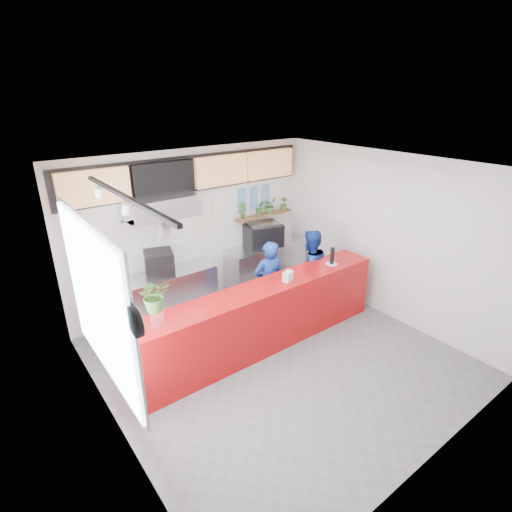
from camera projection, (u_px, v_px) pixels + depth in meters
floor at (278, 358)px, 6.35m from camera, size 5.00×5.00×0.00m
ceiling at (282, 168)px, 5.19m from camera, size 5.00×5.00×0.00m
wall_back at (195, 228)px, 7.61m from camera, size 5.00×0.00×5.00m
wall_left at (106, 331)px, 4.37m from camera, size 0.00×5.00×5.00m
wall_right at (386, 237)px, 7.17m from camera, size 0.00×5.00×5.00m
service_counter at (262, 317)px, 6.43m from camera, size 4.50×0.60×1.10m
cream_band at (191, 170)px, 7.17m from camera, size 5.00×0.02×0.80m
prep_bench at (168, 295)px, 7.34m from camera, size 1.80×0.60×0.90m
panini_oven at (159, 263)px, 7.03m from camera, size 0.61×0.61×0.43m
extraction_hood at (161, 206)px, 6.65m from camera, size 1.20×0.70×0.35m
hood_lip at (162, 218)px, 6.73m from camera, size 1.20×0.69×0.31m
right_bench at (266, 264)px, 8.63m from camera, size 1.80×0.60×0.90m
espresso_machine at (263, 235)px, 8.32m from camera, size 0.83×0.67×0.47m
espresso_tray at (263, 224)px, 8.23m from camera, size 0.73×0.59×0.06m
herb_shelf at (264, 215)px, 8.43m from camera, size 1.40×0.18×0.04m
menu_board_far_left at (94, 188)px, 6.14m from camera, size 1.10×0.10×0.55m
menu_board_mid_left at (164, 178)px, 6.78m from camera, size 1.10×0.10×0.55m
menu_board_mid_right at (222, 171)px, 7.43m from camera, size 1.10×0.10×0.55m
menu_board_far_right at (270, 164)px, 8.08m from camera, size 1.10×0.10×0.55m
soffit at (192, 174)px, 7.17m from camera, size 4.80×0.04×0.65m
window_pane at (98, 303)px, 4.53m from camera, size 0.04×2.20×1.90m
window_frame at (99, 303)px, 4.54m from camera, size 0.03×2.30×2.00m
wall_clock_rim at (135, 322)px, 3.52m from camera, size 0.05×0.30×0.30m
wall_clock_face at (138, 321)px, 3.54m from camera, size 0.02×0.26×0.26m
track_rail at (125, 197)px, 4.04m from camera, size 0.05×2.40×0.04m
dec_plate_a at (202, 215)px, 7.57m from camera, size 0.24×0.03×0.24m
dec_plate_b at (215, 217)px, 7.78m from camera, size 0.24×0.03×0.24m
dec_plate_c at (203, 230)px, 7.69m from camera, size 0.24×0.03×0.24m
dec_plate_d at (217, 204)px, 7.71m from camera, size 0.24×0.03×0.24m
photo_frame_a at (242, 194)px, 8.01m from camera, size 0.20×0.02×0.25m
photo_frame_b at (254, 192)px, 8.18m from camera, size 0.20×0.02×0.25m
photo_frame_c at (265, 190)px, 8.35m from camera, size 0.20×0.02×0.25m
photo_frame_d at (242, 206)px, 8.11m from camera, size 0.20×0.02×0.25m
photo_frame_e at (254, 204)px, 8.28m from camera, size 0.20×0.02×0.25m
photo_frame_f at (265, 202)px, 8.44m from camera, size 0.20×0.02×0.25m
staff_center at (269, 283)px, 7.07m from camera, size 0.63×0.48×1.56m
staff_right at (309, 270)px, 7.53m from camera, size 0.84×0.70×1.59m
herb_a at (243, 211)px, 8.05m from camera, size 0.19×0.15×0.34m
herb_b at (260, 208)px, 8.30m from camera, size 0.20×0.18×0.30m
herb_c at (269, 205)px, 8.44m from camera, size 0.37×0.35×0.33m
herb_d at (284, 204)px, 8.68m from camera, size 0.18×0.17×0.26m
glass_vase at (157, 318)px, 5.18m from camera, size 0.20×0.20×0.22m
basil_vase at (155, 295)px, 5.05m from camera, size 0.46×0.42×0.44m
napkin_holder at (288, 276)px, 6.40m from camera, size 0.21×0.17×0.16m
white_plate at (332, 264)px, 7.03m from camera, size 0.26×0.26×0.02m
pepper_mill at (332, 256)px, 6.97m from camera, size 0.09×0.09×0.30m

